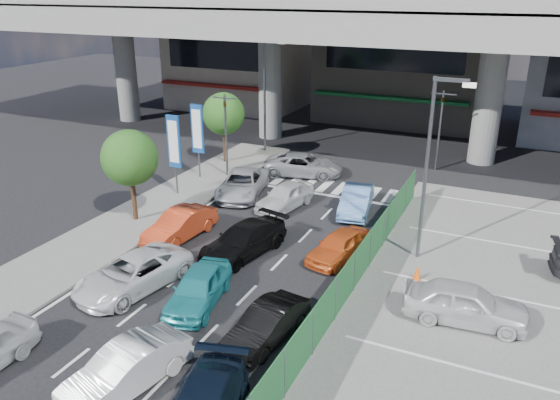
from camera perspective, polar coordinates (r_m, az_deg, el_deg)
The scene contains 28 objects.
ground at distance 22.45m, azimuth -7.13°, elevation -8.97°, with size 120.00×120.00×0.00m, color black.
parking_lot at distance 21.47m, azimuth 22.60°, elevation -12.11°, with size 12.00×28.00×0.06m, color #5F5F5C.
sidewalk_left at distance 29.08m, azimuth -14.80°, elevation -2.02°, with size 4.00×30.00×0.12m, color #5F5F5C.
fence_run at distance 20.83m, azimuth 6.91°, elevation -8.69°, with size 0.16×22.00×1.80m, color #21612F, non-canonical shape.
expressway at distance 39.75m, azimuth 9.87°, elevation 17.56°, with size 64.00×14.00×10.75m.
building_west at distance 55.25m, azimuth -4.14°, elevation 16.49°, with size 12.00×10.90×13.00m.
building_center at distance 50.48m, azimuth 13.28°, elevation 16.67°, with size 14.00×10.90×15.00m.
traffic_light_left at distance 33.66m, azimuth -5.75°, elevation 8.76°, with size 1.60×1.24×5.20m.
traffic_light_right at distance 36.36m, azimuth 16.54°, elevation 8.94°, with size 1.60×1.24×5.20m.
street_lamp_right at distance 23.44m, azimuth 15.59°, elevation 4.48°, with size 1.65×0.22×8.00m.
street_lamp_left at distance 38.74m, azimuth -1.40°, elevation 11.80°, with size 1.65×0.22×8.00m.
signboard_near at distance 31.17m, azimuth -11.01°, elevation 5.77°, with size 0.80×0.14×4.70m.
signboard_far at distance 33.77m, azimuth -8.63°, elevation 7.14°, with size 0.80×0.14×4.70m.
tree_near at distance 27.95m, azimuth -15.44°, elevation 4.24°, with size 2.80×2.80×4.80m.
tree_far at distance 36.68m, azimuth -5.91°, elevation 8.94°, with size 2.80×2.80×4.80m.
hatch_white_back_mid at distance 17.61m, azimuth -15.80°, elevation -16.63°, with size 1.46×4.19×1.38m, color white.
sedan_white_mid_left at distance 22.57m, azimuth -15.10°, elevation -7.41°, with size 2.29×4.97×1.38m, color white.
taxi_teal_mid at distance 21.06m, azimuth -8.52°, elevation -9.08°, with size 1.63×4.05×1.38m, color teal.
hatch_black_mid_right at distance 18.95m, azimuth -1.37°, elevation -12.89°, with size 1.32×3.77×1.24m, color black.
taxi_orange_left at distance 26.43m, azimuth -10.40°, elevation -2.57°, with size 1.46×4.19×1.38m, color #C13919.
sedan_black_mid at distance 24.51m, azimuth -3.84°, elevation -4.24°, with size 1.93×4.76×1.38m, color black.
taxi_orange_right at distance 24.24m, azimuth 6.18°, elevation -4.79°, with size 1.49×3.71×1.26m, color #DB591E.
wagon_silver_front_left at distance 31.38m, azimuth -3.95°, elevation 1.68°, with size 2.29×4.97×1.38m, color #ACADB4.
sedan_white_front_mid at distance 29.50m, azimuth 0.52°, elevation 0.40°, with size 1.63×4.05×1.38m, color silver.
kei_truck_front_right at distance 29.21m, azimuth 7.98°, elevation -0.03°, with size 1.46×4.19×1.38m, color #5A86C2.
crossing_wagon_silver at distance 34.69m, azimuth 2.48°, elevation 3.66°, with size 2.27×4.92×1.37m, color gray.
parked_sedan_white at distance 20.80m, azimuth 18.82°, elevation -10.17°, with size 1.76×4.36×1.49m, color silver.
traffic_cone at distance 23.20m, azimuth 14.17°, elevation -7.34°, with size 0.33×0.33×0.65m, color #F2520D.
Camera 1 is at (10.56, -16.24, 11.35)m, focal length 35.00 mm.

